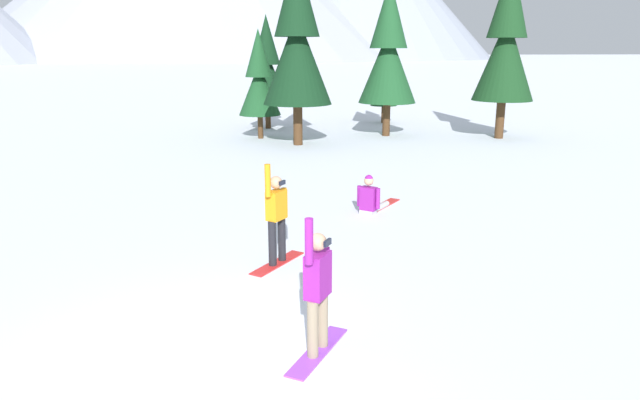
% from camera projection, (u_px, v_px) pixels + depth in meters
% --- Properties ---
extents(ground_plane, '(800.00, 800.00, 0.00)m').
position_uv_depth(ground_plane, '(206.00, 368.00, 7.46)').
color(ground_plane, silver).
extents(snowboarder_foreground, '(1.01, 1.41, 1.99)m').
position_uv_depth(snowboarder_foreground, '(318.00, 289.00, 7.60)').
color(snowboarder_foreground, '#993FD8').
rests_on(snowboarder_foreground, ground_plane).
extents(snowboarder_midground, '(1.11, 1.34, 2.00)m').
position_uv_depth(snowboarder_midground, '(277.00, 217.00, 10.83)').
color(snowboarder_midground, red).
rests_on(snowboarder_midground, ground_plane).
extents(snowboarder_background, '(1.40, 1.61, 1.00)m').
position_uv_depth(snowboarder_background, '(371.00, 199.00, 14.48)').
color(snowboarder_background, '#B7B7BC').
rests_on(snowboarder_background, ground_plane).
extents(pine_tree_slender, '(1.92, 1.92, 4.91)m').
position_uv_depth(pine_tree_slender, '(259.00, 80.00, 25.88)').
color(pine_tree_slender, '#472D19').
rests_on(pine_tree_slender, ground_plane).
extents(pine_tree_tall, '(2.72, 2.72, 7.90)m').
position_uv_depth(pine_tree_tall, '(506.00, 42.00, 25.51)').
color(pine_tree_tall, '#472D19').
rests_on(pine_tree_tall, ground_plane).
extents(pine_tree_young, '(2.91, 2.91, 7.92)m').
position_uv_depth(pine_tree_young, '(297.00, 42.00, 23.68)').
color(pine_tree_young, '#472D19').
rests_on(pine_tree_young, ground_plane).
extents(pine_tree_short, '(2.11, 2.11, 5.71)m').
position_uv_depth(pine_tree_short, '(267.00, 67.00, 29.12)').
color(pine_tree_short, '#472D19').
rests_on(pine_tree_short, ground_plane).
extents(pine_tree_broad, '(1.48, 1.48, 4.37)m').
position_uv_depth(pine_tree_broad, '(384.00, 80.00, 31.49)').
color(pine_tree_broad, '#472D19').
rests_on(pine_tree_broad, ground_plane).
extents(pine_tree_leaning, '(2.68, 2.68, 7.11)m').
position_uv_depth(pine_tree_leaning, '(388.00, 52.00, 26.37)').
color(pine_tree_leaning, '#472D19').
rests_on(pine_tree_leaning, ground_plane).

